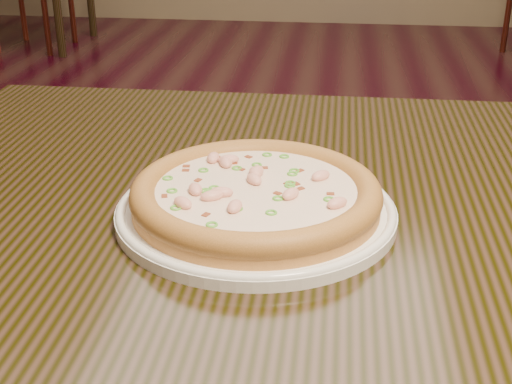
# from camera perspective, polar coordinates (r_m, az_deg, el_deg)

# --- Properties ---
(hero_table) EXTENTS (1.20, 0.80, 0.75)m
(hero_table) POSITION_cam_1_polar(r_m,az_deg,el_deg) (0.85, 8.53, -6.91)
(hero_table) COLOR black
(hero_table) RESTS_ON ground
(plate) EXTENTS (0.30, 0.30, 0.02)m
(plate) POSITION_cam_1_polar(r_m,az_deg,el_deg) (0.76, 0.00, -1.46)
(plate) COLOR white
(plate) RESTS_ON hero_table
(pizza) EXTENTS (0.27, 0.27, 0.03)m
(pizza) POSITION_cam_1_polar(r_m,az_deg,el_deg) (0.75, -0.02, -0.20)
(pizza) COLOR #C88645
(pizza) RESTS_ON plate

